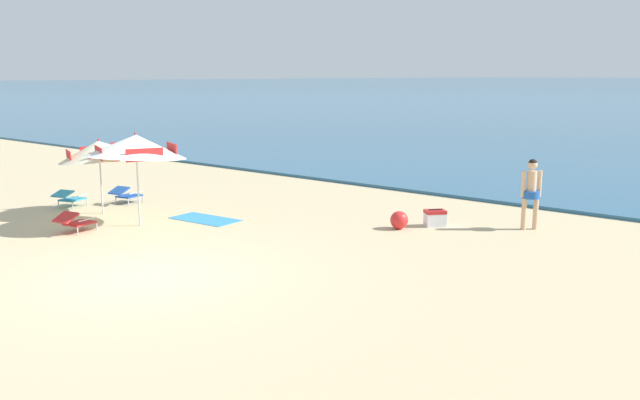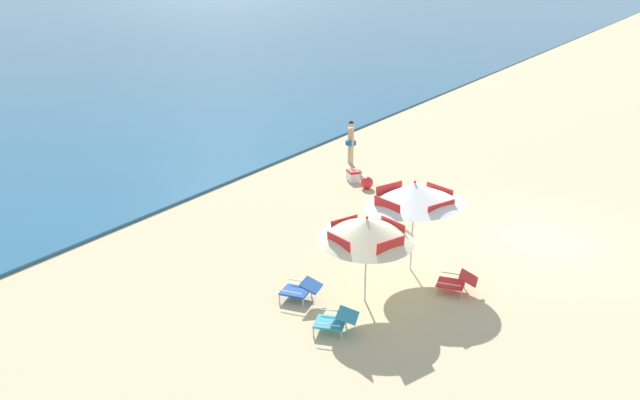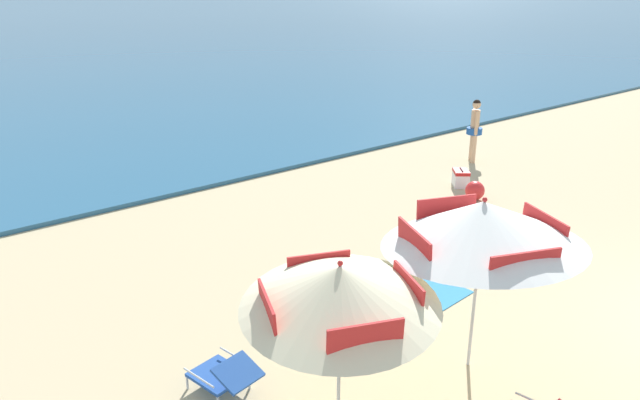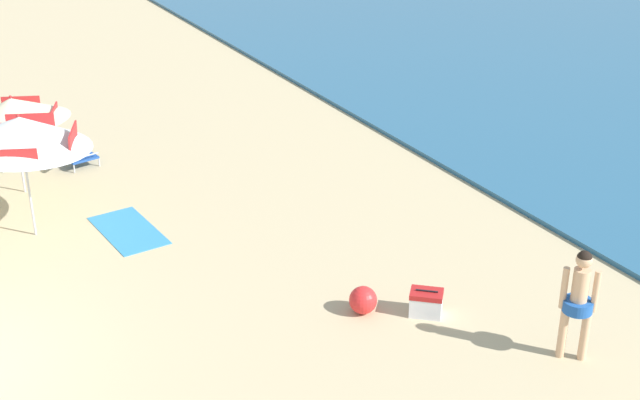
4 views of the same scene
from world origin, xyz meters
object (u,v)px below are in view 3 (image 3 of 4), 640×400
Objects in this scene: person_standing_near_shore at (475,126)px; beach_ball at (475,191)px; beach_umbrella_striped_second at (482,224)px; lounge_chair_facing_sea at (225,374)px; beach_towel at (416,301)px; cooler_box at (461,178)px; beach_umbrella_striped_main at (340,287)px.

beach_ball is at bearing -141.33° from person_standing_near_shore.
person_standing_near_shore is at bearing 37.36° from beach_umbrella_striped_second.
lounge_chair_facing_sea is 0.53× the size of beach_towel.
lounge_chair_facing_sea is 8.14m from beach_ball.
cooler_box is (-1.91, -1.14, -0.78)m from person_standing_near_shore.
beach_ball is at bearing -122.51° from cooler_box.
beach_ball is (7.07, 3.54, -1.49)m from beach_umbrella_striped_main.
beach_ball is at bearing 36.71° from beach_umbrella_striped_second.
cooler_box is at bearing 32.11° from beach_towel.
lounge_chair_facing_sea is at bearing -179.32° from beach_towel.
beach_umbrella_striped_second is 9.49m from person_standing_near_shore.
beach_umbrella_striped_main is 10.99m from person_standing_near_shore.
beach_umbrella_striped_second is (2.00, -0.24, 0.26)m from beach_umbrella_striped_main.
beach_umbrella_striped_second is 1.57× the size of person_standing_near_shore.
cooler_box is at bearing 39.40° from beach_umbrella_striped_second.
beach_umbrella_striped_second is 1.48× the size of beach_towel.
beach_towel is at bearing 25.31° from beach_umbrella_striped_main.
beach_umbrella_striped_main is 3.40m from beach_towel.
person_standing_near_shore is at bearing 31.72° from beach_towel.
person_standing_near_shore is at bearing 30.00° from beach_umbrella_striped_main.
person_standing_near_shore is 3.20m from beach_ball.
beach_ball is (5.07, 3.78, -1.75)m from beach_umbrella_striped_second.
lounge_chair_facing_sea reaches higher than beach_towel.
person_standing_near_shore reaches higher than beach_ball.
beach_umbrella_striped_main reaches higher than beach_ball.
beach_umbrella_striped_main is at bearing -154.69° from beach_towel.
beach_umbrella_striped_main reaches higher than lounge_chair_facing_sea.
person_standing_near_shore is 8.10m from beach_towel.
person_standing_near_shore reaches higher than beach_towel.
beach_umbrella_striped_second reaches higher than beach_ball.
beach_umbrella_striped_main is 8.87m from cooler_box.
beach_umbrella_striped_main is 1.13× the size of beach_umbrella_striped_second.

